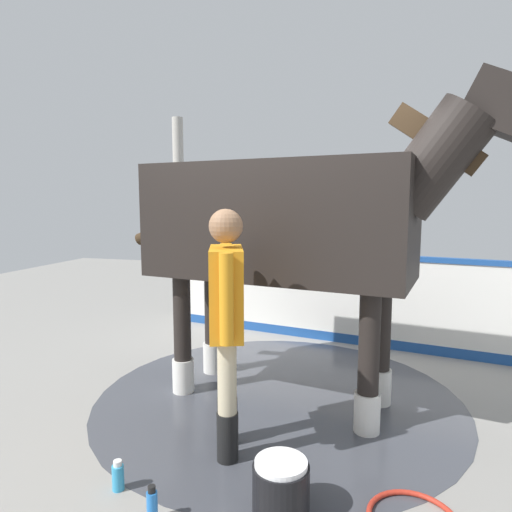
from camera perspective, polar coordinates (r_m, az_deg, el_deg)
ground_plane at (r=4.35m, az=1.51°, el=-17.11°), size 16.00×16.00×0.02m
wet_patch at (r=4.23m, az=2.89°, el=-17.69°), size 3.27×3.27×0.00m
barrier_wall at (r=5.70m, az=9.98°, el=-5.64°), size 4.47×0.86×1.14m
roof_post_far at (r=6.79m, az=-9.84°, el=4.65°), size 0.16×0.16×3.00m
horse at (r=3.81m, az=4.59°, el=4.11°), size 3.56×1.34×2.69m
handler at (r=3.07m, az=-3.82°, el=-7.51°), size 0.37×0.65×1.72m
wash_bucket at (r=2.83m, az=3.22°, el=-27.68°), size 0.33×0.33×0.32m
bottle_shampoo at (r=3.16m, az=-17.37°, el=-25.48°), size 0.07×0.07×0.19m
bottle_spray at (r=2.88m, az=-13.25°, el=-28.75°), size 0.06×0.06×0.21m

